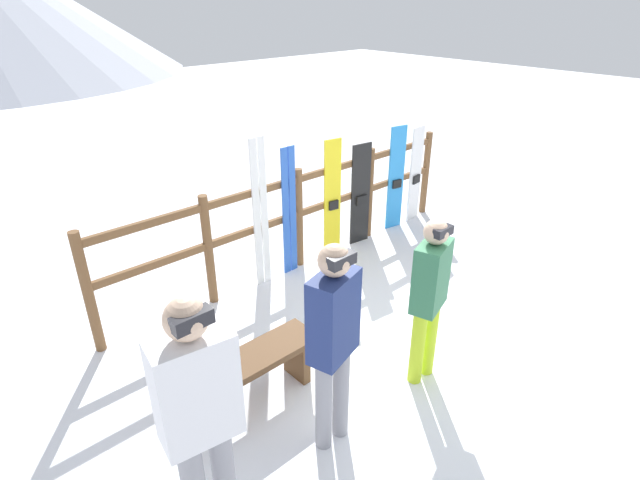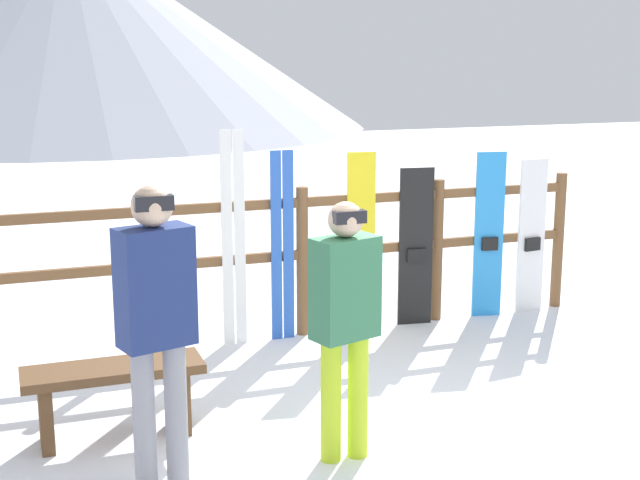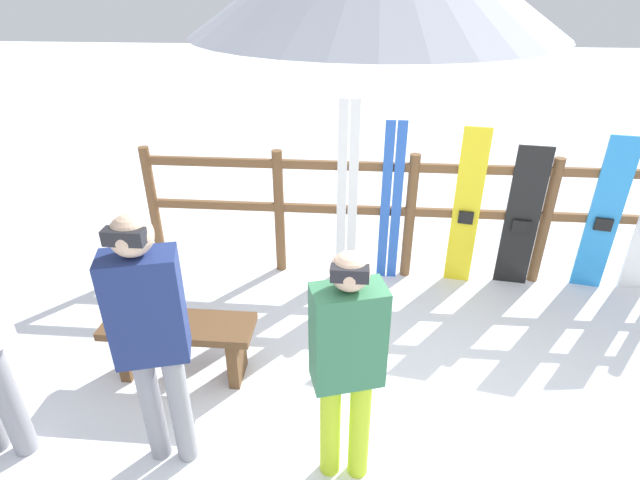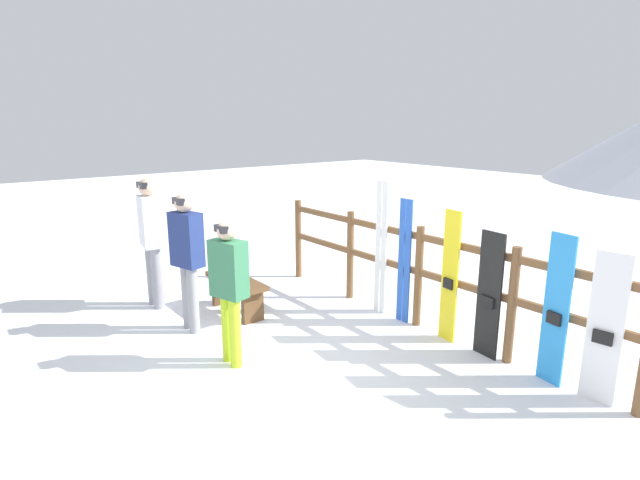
{
  "view_description": "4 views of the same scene",
  "coord_description": "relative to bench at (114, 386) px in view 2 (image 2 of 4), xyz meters",
  "views": [
    {
      "loc": [
        -3.58,
        -2.23,
        3.15
      ],
      "look_at": [
        -0.48,
        1.2,
        0.84
      ],
      "focal_mm": 28.0,
      "sensor_mm": 36.0,
      "label": 1
    },
    {
      "loc": [
        -2.35,
        -4.84,
        2.4
      ],
      "look_at": [
        -0.2,
        1.13,
        1.04
      ],
      "focal_mm": 50.0,
      "sensor_mm": 36.0,
      "label": 2
    },
    {
      "loc": [
        -0.51,
        -2.29,
        2.75
      ],
      "look_at": [
        -0.8,
        1.21,
        0.85
      ],
      "focal_mm": 28.0,
      "sensor_mm": 36.0,
      "label": 3
    },
    {
      "loc": [
        3.89,
        -2.52,
        2.55
      ],
      "look_at": [
        -0.63,
        1.05,
        1.15
      ],
      "focal_mm": 28.0,
      "sensor_mm": 36.0,
      "label": 4
    }
  ],
  "objects": [
    {
      "name": "ground_plane",
      "position": [
        1.78,
        -0.53,
        -0.34
      ],
      "size": [
        40.0,
        40.0,
        0.0
      ],
      "primitive_type": "plane",
      "color": "white"
    },
    {
      "name": "mountain_backdrop",
      "position": [
        1.78,
        23.59,
        2.66
      ],
      "size": [
        18.0,
        18.0,
        6.0
      ],
      "color": "silver",
      "rests_on": "ground"
    },
    {
      "name": "fence",
      "position": [
        1.78,
        1.59,
        0.41
      ],
      "size": [
        5.2,
        0.1,
        1.28
      ],
      "color": "brown",
      "rests_on": "ground"
    },
    {
      "name": "bench",
      "position": [
        0.0,
        0.0,
        0.0
      ],
      "size": [
        1.11,
        0.36,
        0.48
      ],
      "color": "brown",
      "rests_on": "ground"
    },
    {
      "name": "person_navy",
      "position": [
        0.17,
        -0.73,
        0.67
      ],
      "size": [
        0.44,
        0.32,
        1.71
      ],
      "color": "gray",
      "rests_on": "ground"
    },
    {
      "name": "person_plaid_green",
      "position": [
        1.25,
        -0.75,
        0.57
      ],
      "size": [
        0.43,
        0.31,
        1.56
      ],
      "color": "#B7D826",
      "rests_on": "ground"
    },
    {
      "name": "ski_pair_white",
      "position": [
        1.17,
        1.53,
        0.55
      ],
      "size": [
        0.2,
        0.02,
        1.78
      ],
      "color": "white",
      "rests_on": "ground"
    },
    {
      "name": "ski_pair_blue",
      "position": [
        1.59,
        1.53,
        0.46
      ],
      "size": [
        0.19,
        0.02,
        1.6
      ],
      "color": "blue",
      "rests_on": "ground"
    },
    {
      "name": "snowboard_yellow",
      "position": [
        2.3,
        1.53,
        0.43
      ],
      "size": [
        0.25,
        0.08,
        1.56
      ],
      "color": "yellow",
      "rests_on": "ground"
    },
    {
      "name": "snowboard_black_stripe",
      "position": [
        2.82,
        1.53,
        0.35
      ],
      "size": [
        0.31,
        0.09,
        1.4
      ],
      "color": "black",
      "rests_on": "ground"
    },
    {
      "name": "snowboard_blue",
      "position": [
        3.55,
        1.53,
        0.41
      ],
      "size": [
        0.27,
        0.09,
        1.51
      ],
      "color": "#288CE0",
      "rests_on": "ground"
    },
    {
      "name": "snowboard_white",
      "position": [
        4.0,
        1.53,
        0.37
      ],
      "size": [
        0.3,
        0.08,
        1.43
      ],
      "color": "white",
      "rests_on": "ground"
    }
  ]
}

